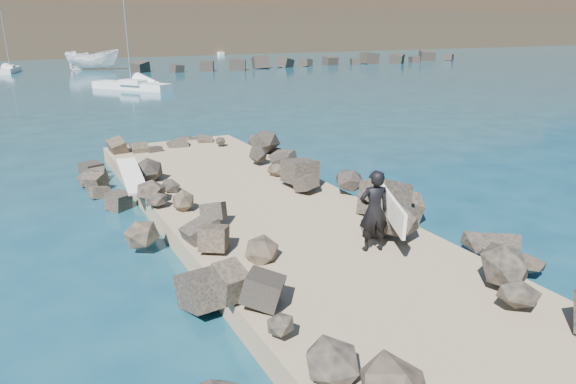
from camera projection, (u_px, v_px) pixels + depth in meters
name	position (u px, v px, depth m)	size (l,w,h in m)	color
ground	(272.00, 231.00, 15.22)	(800.00, 800.00, 0.00)	#0F384C
jetty	(306.00, 246.00, 13.44)	(6.00, 26.00, 0.60)	#8C7759
riprap_left	(193.00, 254.00, 12.51)	(2.60, 22.00, 1.00)	black
riprap_right	(383.00, 215.00, 15.10)	(2.60, 22.00, 1.00)	black
breakwater_secondary	(319.00, 62.00, 76.83)	(52.00, 4.00, 1.20)	black
surfboard_resting	(132.00, 179.00, 16.71)	(0.63, 2.51, 0.08)	white
boat_imported	(93.00, 60.00, 69.61)	(2.65, 7.05, 2.72)	white
surfer_with_board	(376.00, 210.00, 12.21)	(1.38, 2.34, 2.01)	black
sailboat_b	(10.00, 70.00, 66.04)	(2.72, 6.42, 7.64)	white
sailboat_c	(132.00, 86.00, 48.71)	(6.39, 7.83, 9.93)	white
sailboat_f	(215.00, 53.00, 106.57)	(2.47, 5.52, 6.69)	white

